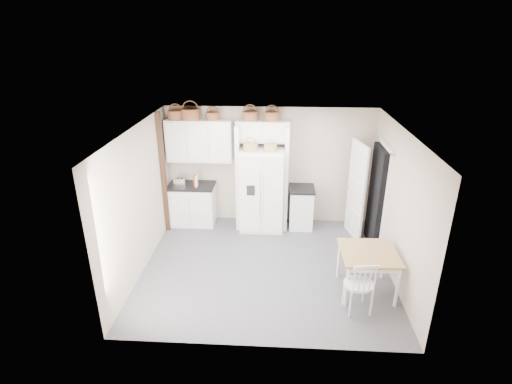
{
  "coord_description": "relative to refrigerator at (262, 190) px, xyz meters",
  "views": [
    {
      "loc": [
        0.19,
        -6.32,
        4.17
      ],
      "look_at": [
        -0.21,
        0.4,
        1.34
      ],
      "focal_mm": 28.0,
      "sensor_mm": 36.0,
      "label": 1
    }
  ],
  "objects": [
    {
      "name": "bridge_cabinet",
      "position": [
        -0.0,
        0.23,
        1.23
      ],
      "size": [
        1.12,
        0.34,
        0.45
      ],
      "primitive_type": "cube",
      "color": "silver",
      "rests_on": "wall_back"
    },
    {
      "name": "dining_table",
      "position": [
        1.85,
        -2.22,
        -0.52
      ],
      "size": [
        0.93,
        0.93,
        0.76
      ],
      "primitive_type": "cube",
      "rotation": [
        0.0,
        0.0,
        0.03
      ],
      "color": "brown",
      "rests_on": "floor"
    },
    {
      "name": "basket_bridge_a",
      "position": [
        -0.26,
        0.23,
        1.55
      ],
      "size": [
        0.32,
        0.32,
        0.18
      ],
      "primitive_type": "cylinder",
      "color": "brown",
      "rests_on": "bridge_cabinet"
    },
    {
      "name": "wall_back",
      "position": [
        0.15,
        0.4,
        0.41
      ],
      "size": [
        4.5,
        0.0,
        4.5
      ],
      "primitive_type": "plane",
      "rotation": [
        1.57,
        0.0,
        0.0
      ],
      "color": "#C0AD9A",
      "rests_on": "floor"
    },
    {
      "name": "cookbook_red",
      "position": [
        -1.45,
        0.02,
        0.17
      ],
      "size": [
        0.04,
        0.17,
        0.25
      ],
      "primitive_type": "cube",
      "rotation": [
        0.0,
        0.0,
        -0.0
      ],
      "color": "maroon",
      "rests_on": "counter_left"
    },
    {
      "name": "door_slab",
      "position": [
        1.95,
        -0.27,
        0.13
      ],
      "size": [
        0.21,
        0.79,
        2.05
      ],
      "primitive_type": "cube",
      "rotation": [
        0.0,
        0.0,
        -1.36
      ],
      "color": "white",
      "rests_on": "floor"
    },
    {
      "name": "counter_right",
      "position": [
        0.86,
        0.1,
        0.01
      ],
      "size": [
        0.54,
        0.64,
        0.04
      ],
      "primitive_type": "cube",
      "color": "black",
      "rests_on": "base_cab_right"
    },
    {
      "name": "base_cab_right",
      "position": [
        0.86,
        0.1,
        -0.45
      ],
      "size": [
        0.5,
        0.6,
        0.88
      ],
      "primitive_type": "cube",
      "color": "silver",
      "rests_on": "floor"
    },
    {
      "name": "wall_left",
      "position": [
        -2.1,
        -1.6,
        0.41
      ],
      "size": [
        0.0,
        4.0,
        4.0
      ],
      "primitive_type": "plane",
      "rotation": [
        1.57,
        0.0,
        1.57
      ],
      "color": "#C0AD9A",
      "rests_on": "floor"
    },
    {
      "name": "basket_fridge_a",
      "position": [
        -0.24,
        -0.1,
        0.97
      ],
      "size": [
        0.29,
        0.29,
        0.16
      ],
      "primitive_type": "cylinder",
      "color": "olive",
      "rests_on": "refrigerator"
    },
    {
      "name": "doorway_void",
      "position": [
        2.31,
        -0.6,
        0.13
      ],
      "size": [
        0.18,
        0.85,
        2.05
      ],
      "primitive_type": "cube",
      "color": "black",
      "rests_on": "floor"
    },
    {
      "name": "refrigerator",
      "position": [
        0.0,
        0.0,
        0.0
      ],
      "size": [
        0.92,
        0.74,
        1.79
      ],
      "primitive_type": "cube",
      "color": "white",
      "rests_on": "floor"
    },
    {
      "name": "floor",
      "position": [
        0.15,
        -1.6,
        -0.89
      ],
      "size": [
        4.5,
        4.5,
        0.0
      ],
      "primitive_type": "plane",
      "color": "#393941",
      "rests_on": "ground"
    },
    {
      "name": "basket_fridge_b",
      "position": [
        0.17,
        -0.1,
        0.96
      ],
      "size": [
        0.26,
        0.26,
        0.14
      ],
      "primitive_type": "cylinder",
      "color": "olive",
      "rests_on": "refrigerator"
    },
    {
      "name": "basket_upper_b",
      "position": [
        -1.5,
        0.23,
        1.57
      ],
      "size": [
        0.38,
        0.38,
        0.22
      ],
      "primitive_type": "cylinder",
      "color": "brown",
      "rests_on": "upper_cabinet"
    },
    {
      "name": "fridge_panel_left",
      "position": [
        -0.51,
        0.1,
        0.26
      ],
      "size": [
        0.08,
        0.6,
        2.3
      ],
      "primitive_type": "cube",
      "color": "silver",
      "rests_on": "floor"
    },
    {
      "name": "cookbook_cream",
      "position": [
        -1.42,
        0.02,
        0.17
      ],
      "size": [
        0.04,
        0.16,
        0.25
      ],
      "primitive_type": "cube",
      "rotation": [
        0.0,
        0.0,
        0.02
      ],
      "color": "white",
      "rests_on": "counter_left"
    },
    {
      "name": "basket_upper_c",
      "position": [
        -1.04,
        0.23,
        1.54
      ],
      "size": [
        0.28,
        0.28,
        0.16
      ],
      "primitive_type": "cylinder",
      "color": "brown",
      "rests_on": "upper_cabinet"
    },
    {
      "name": "basket_bridge_b",
      "position": [
        0.18,
        0.23,
        1.55
      ],
      "size": [
        0.31,
        0.31,
        0.18
      ],
      "primitive_type": "cylinder",
      "color": "brown",
      "rests_on": "bridge_cabinet"
    },
    {
      "name": "upper_cabinet",
      "position": [
        -1.35,
        0.23,
        1.01
      ],
      "size": [
        1.4,
        0.34,
        0.9
      ],
      "primitive_type": "cube",
      "color": "silver",
      "rests_on": "wall_back"
    },
    {
      "name": "basket_upper_a",
      "position": [
        -1.82,
        0.23,
        1.55
      ],
      "size": [
        0.32,
        0.32,
        0.18
      ],
      "primitive_type": "cylinder",
      "color": "brown",
      "rests_on": "upper_cabinet"
    },
    {
      "name": "ceiling",
      "position": [
        0.15,
        -1.6,
        1.71
      ],
      "size": [
        4.5,
        4.5,
        0.0
      ],
      "primitive_type": "plane",
      "color": "white",
      "rests_on": "wall_back"
    },
    {
      "name": "fridge_panel_right",
      "position": [
        0.51,
        0.1,
        0.26
      ],
      "size": [
        0.08,
        0.6,
        2.3
      ],
      "primitive_type": "cube",
      "color": "silver",
      "rests_on": "floor"
    },
    {
      "name": "wall_right",
      "position": [
        2.4,
        -1.6,
        0.41
      ],
      "size": [
        0.0,
        4.0,
        4.0
      ],
      "primitive_type": "plane",
      "rotation": [
        1.57,
        0.0,
        -1.57
      ],
      "color": "#C0AD9A",
      "rests_on": "floor"
    },
    {
      "name": "counter_left",
      "position": [
        -1.55,
        0.1,
        0.02
      ],
      "size": [
        1.01,
        0.65,
        0.04
      ],
      "primitive_type": "cube",
      "color": "black",
      "rests_on": "base_cab_left"
    },
    {
      "name": "windsor_chair",
      "position": [
        1.62,
        -2.73,
        -0.41
      ],
      "size": [
        0.54,
        0.51,
        0.97
      ],
      "primitive_type": "cube",
      "rotation": [
        0.0,
        0.0,
        0.17
      ],
      "color": "silver",
      "rests_on": "floor"
    },
    {
      "name": "base_cab_left",
      "position": [
        -1.55,
        0.1,
        -0.45
      ],
      "size": [
        0.97,
        0.61,
        0.9
      ],
      "primitive_type": "cube",
      "color": "silver",
      "rests_on": "floor"
    },
    {
      "name": "toaster",
      "position": [
        -1.78,
        0.02,
        0.13
      ],
      "size": [
        0.25,
        0.14,
        0.17
      ],
      "primitive_type": "cube",
      "rotation": [
        0.0,
        0.0,
        0.0
      ],
      "color": "silver",
      "rests_on": "counter_left"
    },
    {
      "name": "trim_post",
      "position": [
        -2.05,
        -0.25,
        0.41
      ],
      "size": [
        0.09,
        0.09,
        2.6
      ],
      "primitive_type": "cube",
      "color": "#372313",
      "rests_on": "floor"
    }
  ]
}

